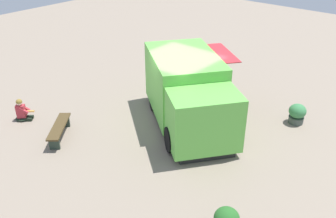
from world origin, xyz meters
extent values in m
plane|color=gray|center=(0.00, 0.00, 0.00)|extent=(40.00, 40.00, 0.00)
cube|color=#66C64A|center=(0.00, -0.36, 1.33)|extent=(4.13, 3.90, 2.19)
cube|color=#66C64A|center=(-1.97, 1.12, 1.14)|extent=(2.50, 2.64, 1.81)
cube|color=black|center=(-2.54, 1.56, 1.46)|extent=(1.13, 1.48, 0.69)
cube|color=black|center=(-0.70, -1.28, 1.46)|extent=(1.53, 1.16, 0.77)
cube|color=red|center=(-0.87, -1.51, 2.38)|extent=(2.01, 1.72, 0.03)
cube|color=black|center=(-0.59, 0.09, 0.12)|extent=(4.84, 4.28, 0.23)
cylinder|color=black|center=(-1.18, 1.83, 0.43)|extent=(0.81, 0.69, 0.85)
cylinder|color=black|center=(-2.43, 0.18, 0.43)|extent=(0.81, 0.69, 0.85)
cylinder|color=black|center=(1.11, 0.10, 0.43)|extent=(0.81, 0.69, 0.85)
cylinder|color=black|center=(-0.13, -1.56, 0.43)|extent=(0.81, 0.69, 0.85)
ellipsoid|color=black|center=(4.35, 3.86, 0.05)|extent=(0.68, 0.67, 0.11)
cube|color=black|center=(4.13, 3.80, 0.06)|extent=(0.34, 0.32, 0.11)
cube|color=black|center=(4.26, 3.65, 0.06)|extent=(0.34, 0.32, 0.11)
cube|color=#B3333C|center=(4.35, 3.86, 0.36)|extent=(0.38, 0.37, 0.50)
sphere|color=beige|center=(4.35, 3.86, 0.72)|extent=(0.22, 0.22, 0.22)
sphere|color=olive|center=(4.35, 3.86, 0.74)|extent=(0.23, 0.23, 0.23)
cube|color=#B3333C|center=(4.18, 3.84, 0.43)|extent=(0.32, 0.29, 0.27)
cube|color=#B3333C|center=(4.31, 3.70, 0.43)|extent=(0.32, 0.29, 0.27)
cylinder|color=gold|center=(4.12, 3.66, 0.35)|extent=(0.32, 0.30, 0.08)
cube|color=#72A94A|center=(4.12, 3.66, 0.37)|extent=(0.25, 0.23, 0.02)
ellipsoid|color=#286526|center=(-4.46, 3.64, 0.49)|extent=(0.62, 0.62, 0.53)
sphere|color=#DA377E|center=(-4.23, 3.60, 0.60)|extent=(0.07, 0.07, 0.07)
cylinder|color=#46524A|center=(-3.57, -2.57, 0.13)|extent=(0.54, 0.54, 0.25)
torus|color=#424E43|center=(-3.57, -2.57, 0.24)|extent=(0.56, 0.56, 0.04)
ellipsoid|color=#3C824B|center=(-3.57, -2.57, 0.49)|extent=(0.62, 0.62, 0.53)
sphere|color=#94499E|center=(-3.74, -2.76, 0.53)|extent=(0.08, 0.08, 0.08)
sphere|color=purple|center=(-3.34, -2.53, 0.60)|extent=(0.08, 0.08, 0.08)
sphere|color=purple|center=(-3.32, -2.64, 0.53)|extent=(0.06, 0.06, 0.06)
sphere|color=#AA49A8|center=(-3.34, -2.54, 0.60)|extent=(0.06, 0.06, 0.06)
sphere|color=#954598|center=(-3.68, -2.37, 0.61)|extent=(0.06, 0.06, 0.06)
sphere|color=purple|center=(-3.40, -2.69, 0.63)|extent=(0.07, 0.07, 0.07)
cube|color=#4A391F|center=(2.23, 3.66, 0.44)|extent=(1.48, 1.62, 0.06)
cube|color=#28372D|center=(1.76, 4.21, 0.21)|extent=(0.31, 0.28, 0.41)
cube|color=#28372D|center=(2.70, 3.12, 0.21)|extent=(0.31, 0.28, 0.41)
camera|label=1|loc=(-7.54, 9.42, 6.92)|focal=39.21mm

